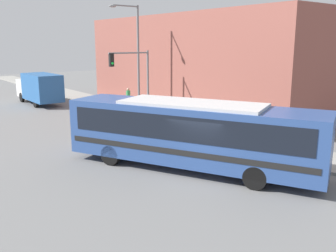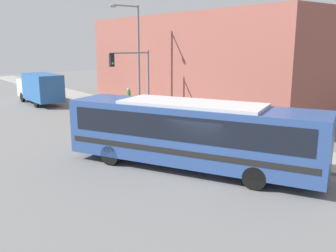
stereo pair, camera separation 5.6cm
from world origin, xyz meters
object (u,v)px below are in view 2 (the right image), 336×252
at_px(delivery_truck, 40,87).
at_px(traffic_light_pole, 135,72).
at_px(street_lamp, 135,52).
at_px(pedestrian_near_corner, 129,99).
at_px(fire_hydrant, 229,132).
at_px(city_bus, 191,131).
at_px(parking_meter, 176,112).

xyz_separation_m(delivery_truck, traffic_light_pole, (2.95, -11.63, 1.97)).
relative_size(street_lamp, pedestrian_near_corner, 4.40).
height_order(traffic_light_pole, street_lamp, street_lamp).
relative_size(fire_hydrant, traffic_light_pole, 0.17).
bearing_deg(pedestrian_near_corner, street_lamp, -104.26).
bearing_deg(delivery_truck, fire_hydrant, -78.76).
distance_m(city_bus, traffic_light_pole, 11.49).
distance_m(delivery_truck, traffic_light_pole, 12.15).
relative_size(parking_meter, pedestrian_near_corner, 0.70).
xyz_separation_m(traffic_light_pole, parking_meter, (1.02, -3.45, -2.51)).
relative_size(traffic_light_pole, parking_meter, 3.77).
bearing_deg(street_lamp, traffic_light_pole, -125.16).
xyz_separation_m(street_lamp, pedestrian_near_corner, (0.48, 1.90, -3.80)).
bearing_deg(fire_hydrant, delivery_truck, 101.24).
relative_size(traffic_light_pole, street_lamp, 0.60).
bearing_deg(city_bus, traffic_light_pole, 44.05).
xyz_separation_m(fire_hydrant, traffic_light_pole, (-1.02, 8.34, 2.98)).
height_order(fire_hydrant, pedestrian_near_corner, pedestrian_near_corner).
height_order(delivery_truck, traffic_light_pole, traffic_light_pole).
bearing_deg(traffic_light_pole, parking_meter, -73.54).
relative_size(fire_hydrant, street_lamp, 0.10).
bearing_deg(delivery_truck, street_lamp, -68.96).
bearing_deg(fire_hydrant, traffic_light_pole, 96.97).
bearing_deg(traffic_light_pole, pedestrian_near_corner, 66.00).
bearing_deg(parking_meter, street_lamp, 90.41).
bearing_deg(delivery_truck, parking_meter, -75.26).
distance_m(traffic_light_pole, street_lamp, 2.19).
distance_m(traffic_light_pole, pedestrian_near_corner, 4.35).
bearing_deg(traffic_light_pole, fire_hydrant, -83.03).
distance_m(street_lamp, pedestrian_near_corner, 4.28).
xyz_separation_m(parking_meter, pedestrian_near_corner, (0.45, 6.75, 0.07)).
bearing_deg(street_lamp, pedestrian_near_corner, 75.74).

